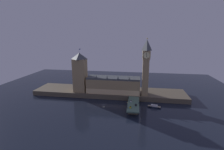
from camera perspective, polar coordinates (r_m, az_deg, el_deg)
The scene contains 16 objects.
ground_plane at distance 208.86m, azimuth -2.96°, elevation -10.47°, with size 400.00×400.00×0.00m, color black.
embankment at distance 243.23m, azimuth -1.10°, elevation -6.07°, with size 220.00×42.00×6.69m.
parliament_hall at distance 230.82m, azimuth 0.51°, elevation -3.41°, with size 74.30×22.94×26.45m.
clock_tower at distance 215.98m, azimuth 11.82°, elevation 3.11°, with size 10.02×10.13×75.91m.
victoria_tower at distance 236.44m, azimuth -11.17°, elevation 0.98°, with size 17.41×17.41×61.54m.
bridge at distance 198.68m, azimuth 7.51°, elevation -10.45°, with size 13.53×46.00×6.82m.
car_northbound_lead at distance 202.08m, azimuth 6.72°, elevation -9.07°, with size 2.06×4.31×1.48m.
car_northbound_trail at distance 186.10m, azimuth 6.50°, elevation -11.11°, with size 2.01×4.28×1.52m.
car_southbound_lead at distance 192.28m, azimuth 8.39°, elevation -10.33°, with size 1.98×4.65×1.58m.
pedestrian_near_rail at distance 184.31m, azimuth 5.53°, elevation -11.24°, with size 0.38×0.38×1.85m.
pedestrian_mid_walk at distance 197.69m, azimuth 9.29°, elevation -9.62°, with size 0.38×0.38×1.76m.
pedestrian_far_rail at distance 204.98m, azimuth 5.91°, elevation -8.64°, with size 0.38×0.38×1.82m.
street_lamp_near at distance 182.64m, azimuth 5.43°, elevation -10.26°, with size 1.34×0.60×7.24m.
street_lamp_mid at distance 196.27m, azimuth 9.44°, elevation -8.84°, with size 1.34×0.60×6.29m.
street_lamp_far at distance 210.14m, azimuth 5.92°, elevation -7.22°, with size 1.34×0.60×6.19m.
boat_downstream at distance 207.25m, azimuth 14.61°, elevation -10.69°, with size 17.55×6.54×3.78m.
Camera 1 is at (39.64, -186.81, 84.59)m, focal length 26.00 mm.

